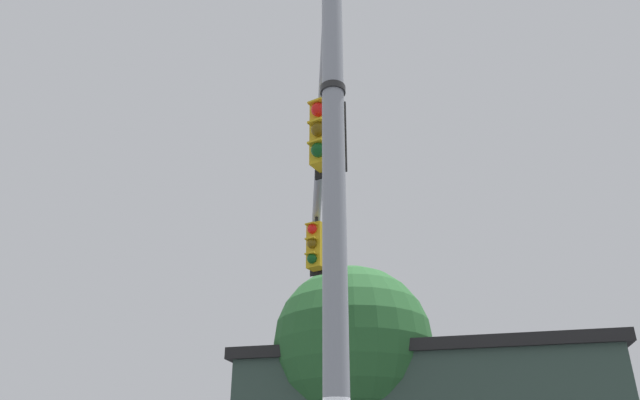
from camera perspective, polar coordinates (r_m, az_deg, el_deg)
The scene contains 6 objects.
signal_pole at distance 5.69m, azimuth 1.44°, elevation -3.83°, with size 0.24×0.24×7.97m, color gray.
mast_arm at distance 10.47m, azimuth 0.13°, elevation 5.74°, with size 0.19×0.19×7.34m, color gray.
traffic_light_nearest_pole at distance 8.76m, azimuth 0.41°, elevation 6.46°, with size 0.54×0.49×1.31m.
traffic_light_mid_inner at distance 12.95m, azimuth -0.39°, elevation -4.49°, with size 0.54×0.49×1.31m.
street_name_sign at distance 6.87m, azimuth 1.09°, elevation 8.77°, with size 0.86×1.21×0.22m.
tree_by_storefront at distance 16.12m, azimuth 3.24°, elevation -14.07°, with size 4.28×4.28×7.20m.
Camera 1 is at (-2.66, 4.58, 1.89)m, focal length 32.68 mm.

